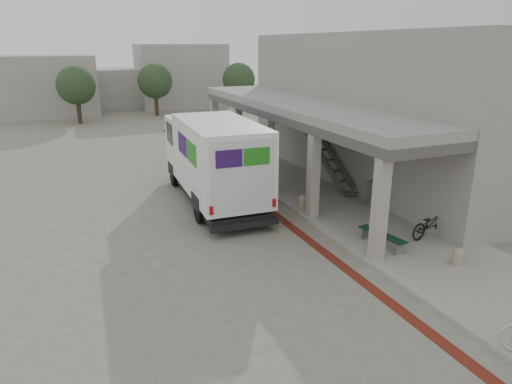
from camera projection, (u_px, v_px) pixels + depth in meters
name	position (u px, v px, depth m)	size (l,w,h in m)	color
ground	(268.00, 232.00, 16.53)	(120.00, 120.00, 0.00)	#656257
bike_lane_stripe	(270.00, 210.00, 18.66)	(0.35, 40.00, 0.01)	#5E1E12
sidewalk	(360.00, 215.00, 18.00)	(4.40, 28.00, 0.12)	gray
transit_building	(359.00, 111.00, 21.96)	(7.60, 17.00, 7.00)	gray
distant_backdrop	(96.00, 84.00, 46.07)	(28.00, 10.00, 6.50)	gray
tree_left	(76.00, 86.00, 38.22)	(3.20, 3.20, 4.80)	#38281C
tree_mid	(155.00, 81.00, 42.57)	(3.20, 3.20, 4.80)	#38281C
tree_right	(239.00, 80.00, 44.66)	(3.20, 3.20, 4.80)	#38281C
fedex_truck	(213.00, 158.00, 19.25)	(3.00, 8.54, 3.60)	black
bench	(382.00, 237.00, 15.02)	(0.70, 1.86, 0.43)	gray
bollard_near	(459.00, 256.00, 13.75)	(0.36, 0.36, 0.54)	gray
bollard_far	(303.00, 203.00, 18.22)	(0.44, 0.44, 0.66)	gray
utility_cabinet	(377.00, 195.00, 18.48)	(0.50, 0.67, 1.11)	slate
bicycle_black	(430.00, 223.00, 15.70)	(0.64, 1.85, 0.97)	black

